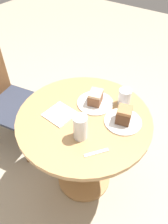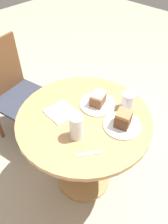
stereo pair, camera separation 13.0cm
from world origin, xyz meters
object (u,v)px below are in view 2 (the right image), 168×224
at_px(chair, 17,93).
at_px(plate_near, 122,125).
at_px(glass_lemonade, 76,128).
at_px(cake_slice_near, 123,119).
at_px(cake_slice_far, 98,99).
at_px(plate_far, 98,104).
at_px(glass_water, 127,102).

xyz_separation_m(chair, plate_near, (0.10, -1.02, 0.26)).
bearing_deg(plate_near, glass_lemonade, 149.17).
relative_size(plate_near, glass_lemonade, 1.46).
relative_size(plate_near, cake_slice_near, 2.10).
xyz_separation_m(cake_slice_near, cake_slice_far, (0.04, 0.22, -0.01)).
height_order(plate_far, glass_water, glass_water).
distance_m(chair, plate_near, 1.06).
bearing_deg(glass_lemonade, plate_near, -30.83).
relative_size(cake_slice_far, glass_water, 1.04).
distance_m(plate_far, glass_lemonade, 0.30).
height_order(cake_slice_far, glass_lemonade, glass_lemonade).
distance_m(glass_lemonade, glass_water, 0.39).
relative_size(plate_far, cake_slice_near, 2.21).
bearing_deg(glass_water, plate_far, 124.50).
relative_size(chair, plate_far, 3.91).
height_order(plate_far, cake_slice_far, cake_slice_far).
xyz_separation_m(cake_slice_near, glass_water, (0.15, 0.07, -0.01)).
height_order(cake_slice_near, glass_water, glass_water).
bearing_deg(cake_slice_far, plate_near, -100.84).
bearing_deg(chair, glass_lemonade, -108.81).
bearing_deg(plate_far, glass_lemonade, -163.24).
relative_size(cake_slice_near, glass_lemonade, 0.69).
bearing_deg(glass_lemonade, cake_slice_near, -30.83).
bearing_deg(cake_slice_near, plate_near, 90.00).
xyz_separation_m(cake_slice_far, glass_water, (0.10, -0.15, -0.00)).
bearing_deg(glass_water, cake_slice_near, -153.64).
bearing_deg(cake_slice_far, chair, 100.32).
bearing_deg(plate_near, glass_water, 26.36).
bearing_deg(glass_water, chair, 104.74).
bearing_deg(plate_near, cake_slice_far, 79.16).
height_order(chair, cake_slice_near, chair).
height_order(plate_far, glass_lemonade, glass_lemonade).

